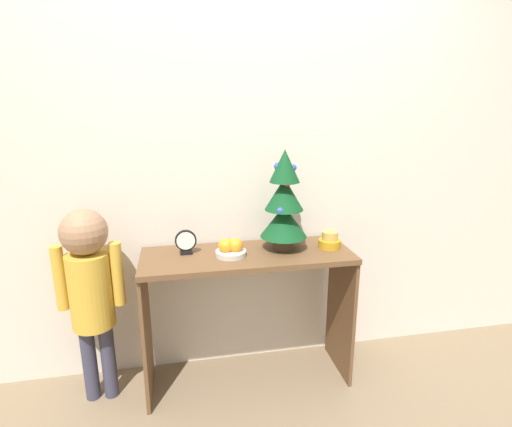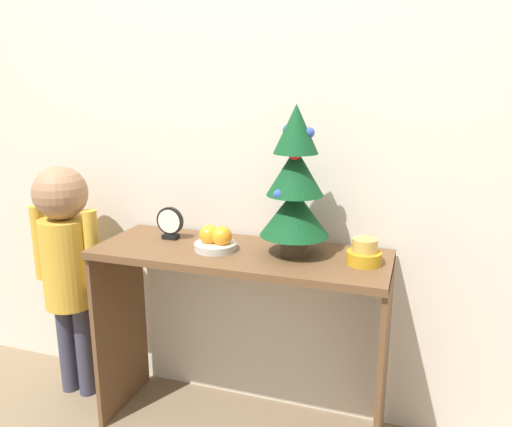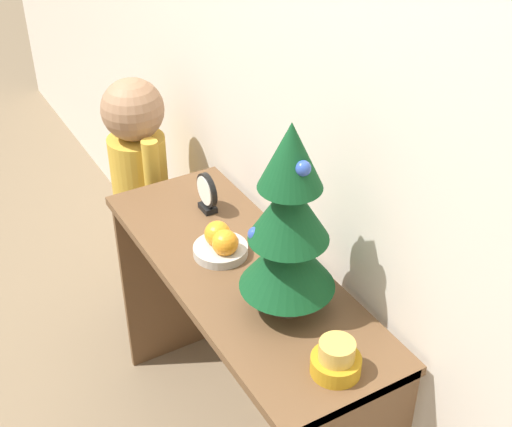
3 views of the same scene
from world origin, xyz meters
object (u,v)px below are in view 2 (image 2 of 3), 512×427
object	(u,v)px
singing_bowl	(364,253)
child_figure	(66,252)
mini_tree	(295,184)
fruit_bowl	(216,240)
desk_clock	(170,223)

from	to	relation	value
singing_bowl	child_figure	xyz separation A→B (m)	(-1.33, 0.01, -0.14)
mini_tree	fruit_bowl	distance (m)	0.39
mini_tree	desk_clock	xyz separation A→B (m)	(-0.55, 0.03, -0.21)
desk_clock	child_figure	distance (m)	0.54
fruit_bowl	singing_bowl	xyz separation A→B (m)	(0.58, 0.02, 0.00)
mini_tree	desk_clock	distance (m)	0.59
child_figure	desk_clock	bearing A→B (deg)	5.44
singing_bowl	desk_clock	xyz separation A→B (m)	(-0.82, 0.05, 0.03)
mini_tree	child_figure	world-z (taller)	mini_tree
fruit_bowl	child_figure	world-z (taller)	child_figure
mini_tree	singing_bowl	xyz separation A→B (m)	(0.27, -0.02, -0.24)
mini_tree	desk_clock	size ratio (longest dim) A/B	4.13
fruit_bowl	child_figure	bearing A→B (deg)	178.12
child_figure	fruit_bowl	bearing A→B (deg)	-1.88
desk_clock	child_figure	size ratio (longest dim) A/B	0.13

